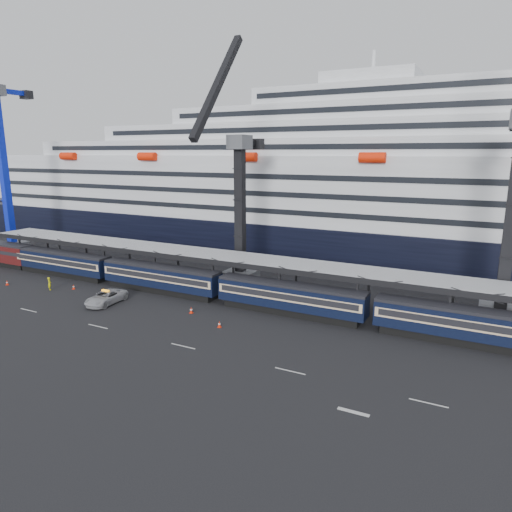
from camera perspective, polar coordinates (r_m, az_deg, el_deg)
The scene contains 14 objects.
ground at distance 45.93m, azimuth 8.64°, elevation -12.54°, with size 260.00×260.00×0.00m, color black.
lane_markings at distance 39.76m, azimuth 17.78°, elevation -17.29°, with size 111.00×4.27×0.02m.
train at distance 55.31m, azimuth 7.49°, elevation -5.58°, with size 133.05×3.00×4.05m.
canopy at distance 56.88m, azimuth 13.37°, elevation -2.11°, with size 130.00×6.25×5.53m.
cruise_ship at distance 86.95m, azimuth 18.12°, elevation 7.42°, with size 214.09×28.84×34.00m.
crane_blue at distance 102.22m, azimuth -29.34°, elevation 10.46°, with size 4.50×19.91×52.01m.
crane_dark_near at distance 67.18m, azimuth -2.18°, elevation 6.28°, with size 4.50×17.75×35.08m.
crane_dark_mid at distance 57.51m, azimuth 29.39°, elevation 4.99°, with size 4.50×18.24×39.64m.
pickup_truck at distance 63.62m, azimuth -18.25°, elevation -4.94°, with size 2.87×6.22×1.73m, color #A1A2A8.
worker at distance 72.85m, azimuth -24.40°, elevation -3.16°, with size 0.69×0.45×1.90m, color yellow.
traffic_cone_a at distance 78.53m, azimuth -28.68°, elevation -2.93°, with size 0.39×0.39×0.77m.
traffic_cone_b at distance 72.03m, azimuth -21.85°, elevation -3.60°, with size 0.36×0.36×0.71m.
traffic_cone_c at distance 57.70m, azimuth -8.11°, elevation -6.70°, with size 0.42×0.42×0.83m.
traffic_cone_d at distance 52.86m, azimuth -4.61°, elevation -8.49°, with size 0.39×0.39×0.78m.
Camera 1 is at (12.78, -39.55, 19.54)m, focal length 32.00 mm.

